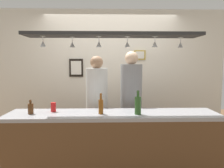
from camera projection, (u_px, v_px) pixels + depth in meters
back_wall at (111, 78)px, 4.10m from camera, size 4.40×0.06×2.60m
bar_counter at (113, 140)px, 2.57m from camera, size 2.70×0.55×0.95m
overhead_glass_rack at (113, 35)px, 2.64m from camera, size 2.20×0.36×0.04m
hanging_wineglass_far_left at (43, 43)px, 2.59m from camera, size 0.07×0.07×0.13m
hanging_wineglass_left at (72, 44)px, 2.68m from camera, size 0.07×0.07×0.13m
hanging_wineglass_center_left at (99, 44)px, 2.62m from camera, size 0.07×0.07×0.13m
hanging_wineglass_center at (127, 44)px, 2.64m from camera, size 0.07×0.07×0.13m
hanging_wineglass_center_right at (155, 44)px, 2.63m from camera, size 0.07×0.07×0.13m
hanging_wineglass_right at (180, 44)px, 2.73m from camera, size 0.07×0.07×0.13m
person_left_white_patterned_shirt at (97, 99)px, 3.31m from camera, size 0.34×0.34×1.70m
person_right_grey_shirt at (131, 96)px, 3.32m from camera, size 0.34×0.34×1.77m
bottle_beer_brown_stubby at (31, 108)px, 2.64m from camera, size 0.07×0.07×0.18m
bottle_beer_amber_tall at (101, 106)px, 2.63m from camera, size 0.06×0.06×0.26m
bottle_champagne_green at (138, 105)px, 2.61m from camera, size 0.08×0.08×0.30m
drink_can at (53, 107)px, 2.75m from camera, size 0.07×0.07×0.12m
picture_frame_upper_small at (140, 55)px, 4.02m from camera, size 0.22×0.02×0.18m
picture_frame_caricature at (76, 68)px, 4.02m from camera, size 0.26×0.02×0.34m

